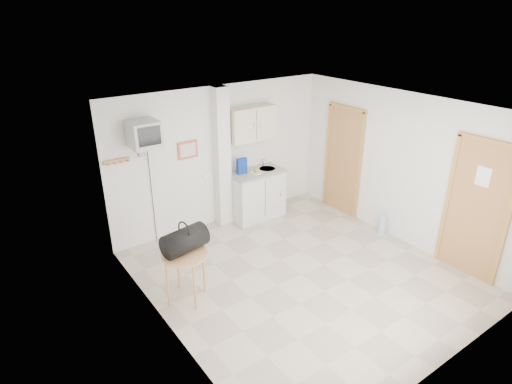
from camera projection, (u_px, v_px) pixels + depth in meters
ground at (301, 275)px, 6.43m from camera, size 4.50×4.50×0.00m
room_envelope at (315, 174)px, 6.00m from camera, size 4.24×4.54×2.55m
kitchenette at (255, 177)px, 7.90m from camera, size 1.03×0.58×2.10m
crt_television at (144, 135)px, 6.38m from camera, size 0.44×0.45×2.15m
round_table at (185, 260)px, 5.66m from camera, size 0.61×0.61×0.72m
duffel_bag at (185, 240)px, 5.60m from camera, size 0.64×0.43×0.44m
water_bottle at (382, 225)px, 7.51m from camera, size 0.13×0.13×0.39m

